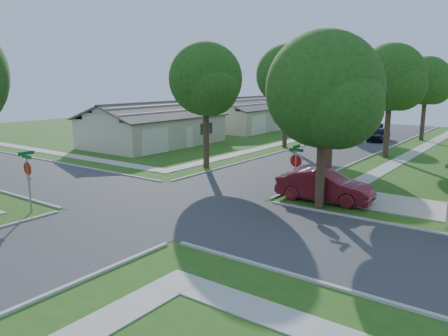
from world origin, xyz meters
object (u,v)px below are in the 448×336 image
stop_sign_ne (296,163)px  tree_e_near (332,91)px  tree_w_far (339,87)px  tree_ne_corner (325,95)px  tree_e_mid (392,80)px  car_driveway (324,186)px  car_curb_east (378,134)px  car_curb_west (372,125)px  house_nw_near (154,129)px  tree_e_far (427,83)px  house_nw_far (248,118)px  tree_w_near (206,83)px  stop_sign_sw (28,171)px  tree_w_mid (287,78)px

stop_sign_ne → tree_e_near: (0.05, 4.31, 3.61)m
tree_w_far → tree_ne_corner: 31.77m
tree_e_mid → car_driveway: tree_e_mid is taller
car_curb_east → car_curb_west: bearing=109.8°
house_nw_near → tree_e_mid: bearing=16.2°
tree_e_far → car_curb_east: size_ratio=2.08×
tree_e_mid → house_nw_near: bearing=-163.8°
tree_w_far → house_nw_far: tree_w_far is taller
car_curb_east → tree_e_mid: bearing=-71.6°
stop_sign_ne → tree_e_mid: (0.06, 16.31, 4.22)m
stop_sign_ne → tree_e_far: 29.57m
tree_w_near → car_curb_west: 31.06m
tree_e_near → tree_e_mid: (0.01, 12.00, 0.61)m
tree_ne_corner → car_curb_east: bearing=101.1°
tree_e_far → house_nw_near: tree_e_far is taller
tree_e_mid → tree_ne_corner: tree_e_mid is taller
car_curb_west → tree_w_far: bearing=60.3°
stop_sign_sw → tree_w_mid: size_ratio=0.31×
tree_ne_corner → house_nw_near: size_ratio=0.64×
car_curb_east → car_driveway: bearing=-81.1°
tree_w_mid → tree_w_far: size_ratio=1.19×
tree_w_mid → car_driveway: tree_w_mid is taller
tree_e_near → tree_w_mid: bearing=128.0°
tree_e_far → house_nw_far: tree_e_far is taller
tree_w_mid → car_curb_west: 19.51m
stop_sign_ne → car_curb_west: 35.54m
tree_e_mid → house_nw_far: size_ratio=0.68×
tree_ne_corner → house_nw_far: size_ratio=0.64×
stop_sign_ne → car_curb_west: (-7.04, 34.82, -1.28)m
car_curb_east → car_curb_west: (-3.54, 8.91, 0.04)m
tree_w_near → tree_e_mid: bearing=51.9°
tree_w_mid → house_nw_far: (-11.35, 10.99, -4.97)m
house_nw_far → tree_e_mid: bearing=-27.9°
tree_w_near → car_driveway: tree_w_near is taller
tree_e_near → tree_e_far: size_ratio=0.95×
stop_sign_sw → tree_w_near: size_ratio=0.33×
stop_sign_sw → tree_w_near: bearing=89.8°
house_nw_near → house_nw_far: same height
tree_ne_corner → car_curb_west: 36.69m
stop_sign_sw → tree_w_far: bearing=89.9°
tree_e_far → car_curb_east: tree_e_far is taller
stop_sign_ne → tree_w_near: size_ratio=0.33×
tree_w_near → car_driveway: 12.39m
tree_e_mid → tree_w_far: bearing=125.9°
tree_e_mid → tree_ne_corner: (1.60, -16.80, -0.66)m
tree_e_near → tree_w_near: bearing=180.0°
tree_w_far → car_curb_east: tree_w_far is taller
tree_w_far → house_nw_near: bearing=-120.8°
stop_sign_sw → house_nw_near: (-11.29, 19.70, -0.51)m
tree_w_mid → tree_ne_corner: tree_w_mid is taller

